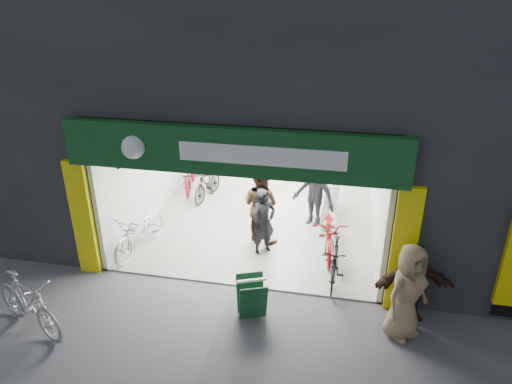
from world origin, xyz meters
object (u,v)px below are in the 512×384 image
(bike_right_front, at_px, (335,263))
(parked_bike, at_px, (28,303))
(bike_left_front, at_px, (141,231))
(sandwich_board, at_px, (252,297))
(pedestrian_near, at_px, (407,292))

(bike_right_front, bearing_deg, parked_bike, -152.11)
(bike_right_front, xyz_separation_m, parked_bike, (-5.35, -2.59, 0.11))
(bike_left_front, bearing_deg, parked_bike, -96.73)
(bike_right_front, height_order, sandwich_board, bike_right_front)
(parked_bike, distance_m, pedestrian_near, 6.73)
(bike_left_front, xyz_separation_m, bike_right_front, (4.53, -0.37, -0.06))
(bike_left_front, height_order, bike_right_front, bike_left_front)
(bike_left_front, relative_size, parked_bike, 1.04)
(bike_right_front, height_order, parked_bike, parked_bike)
(bike_left_front, relative_size, bike_right_front, 1.29)
(bike_right_front, bearing_deg, bike_left_front, 177.40)
(parked_bike, distance_m, sandwich_board, 4.03)
(pedestrian_near, relative_size, sandwich_board, 2.27)
(parked_bike, bearing_deg, bike_right_front, -40.52)
(parked_bike, bearing_deg, pedestrian_near, -56.07)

